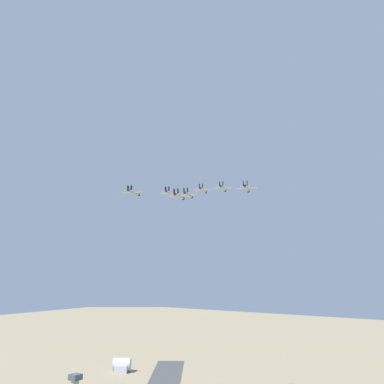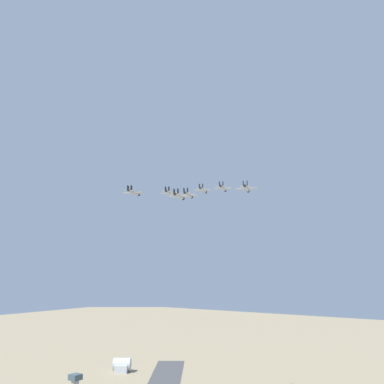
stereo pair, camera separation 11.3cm
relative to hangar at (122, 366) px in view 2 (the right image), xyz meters
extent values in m
cube|color=#384C56|center=(56.39, -99.19, 16.60)|extent=(6.00, 6.00, 3.20)
cylinder|color=silver|center=(56.39, -99.19, 19.70)|extent=(0.16, 0.16, 3.00)
cube|color=#B7BCC6|center=(0.02, -0.03, -1.86)|extent=(16.05, 17.19, 6.00)
cylinder|color=#B7BCC6|center=(0.02, -0.03, 1.14)|extent=(17.19, 16.05, 10.00)
cube|color=#47474C|center=(-3.83, 5.82, -2.46)|extent=(6.51, 4.43, 4.80)
ellipsoid|color=#9EA3A8|center=(112.67, -49.71, 127.55)|extent=(7.52, 15.55, 2.04)
cone|color=black|center=(109.54, -41.45, 127.55)|extent=(2.34, 2.52, 1.73)
ellipsoid|color=#334751|center=(111.43, -46.45, 128.32)|extent=(2.39, 3.08, 1.19)
cube|color=#9EA3A8|center=(112.95, -50.45, 127.44)|extent=(11.87, 7.40, 0.20)
cube|color=black|center=(108.18, -52.26, 127.49)|extent=(1.90, 3.33, 0.24)
cube|color=black|center=(117.72, -48.65, 127.49)|extent=(1.90, 3.33, 0.24)
cube|color=#9EA3A8|center=(115.03, -55.94, 127.55)|extent=(5.97, 4.26, 0.20)
cube|color=black|center=(113.96, -56.00, 129.02)|extent=(1.06, 2.21, 2.94)
cube|color=black|center=(115.87, -55.28, 129.02)|extent=(1.06, 2.21, 2.94)
cylinder|color=black|center=(115.64, -57.55, 127.55)|extent=(1.74, 1.56, 1.43)
ellipsoid|color=#9EA3A8|center=(104.33, -73.17, 123.13)|extent=(7.17, 15.38, 2.01)
cone|color=black|center=(101.39, -64.98, 123.13)|extent=(2.28, 2.47, 1.71)
ellipsoid|color=#334751|center=(103.17, -69.93, 123.88)|extent=(2.32, 3.03, 1.17)
cube|color=#9EA3A8|center=(104.59, -73.90, 123.02)|extent=(11.71, 7.13, 0.20)
cube|color=black|center=(99.87, -75.60, 123.07)|extent=(1.82, 3.29, 0.24)
cube|color=black|center=(109.32, -72.21, 123.07)|extent=(1.82, 3.29, 0.24)
cube|color=#9EA3A8|center=(106.54, -79.34, 123.13)|extent=(5.87, 4.12, 0.20)
cube|color=black|center=(105.49, -79.39, 124.58)|extent=(1.01, 2.19, 2.90)
cube|color=black|center=(107.38, -78.71, 124.58)|extent=(1.01, 2.19, 2.90)
cylinder|color=black|center=(107.12, -80.94, 123.13)|extent=(1.70, 1.52, 1.41)
ellipsoid|color=#9EA3A8|center=(134.47, -61.72, 124.72)|extent=(7.47, 15.20, 2.00)
cone|color=black|center=(131.35, -53.66, 124.72)|extent=(2.30, 2.47, 1.70)
ellipsoid|color=#334751|center=(133.24, -58.54, 125.47)|extent=(2.36, 3.02, 1.16)
cube|color=#9EA3A8|center=(134.76, -62.45, 124.61)|extent=(11.62, 7.32, 0.20)
cube|color=black|center=(130.10, -64.25, 124.66)|extent=(1.88, 3.26, 0.24)
cube|color=black|center=(139.41, -60.64, 124.66)|extent=(1.88, 3.26, 0.24)
cube|color=#9EA3A8|center=(136.83, -67.80, 124.72)|extent=(5.84, 4.20, 0.20)
cube|color=black|center=(135.79, -67.87, 126.16)|extent=(1.05, 2.16, 2.88)
cube|color=black|center=(137.65, -67.15, 126.16)|extent=(1.05, 2.16, 2.88)
cylinder|color=black|center=(137.44, -69.37, 124.72)|extent=(1.70, 1.54, 1.40)
ellipsoid|color=#9EA3A8|center=(95.99, -96.62, 121.06)|extent=(7.43, 15.60, 2.04)
cone|color=black|center=(92.91, -88.33, 121.06)|extent=(2.34, 2.52, 1.74)
ellipsoid|color=#334751|center=(94.77, -93.35, 121.82)|extent=(2.38, 3.09, 1.19)
cube|color=#9EA3A8|center=(96.26, -97.37, 120.95)|extent=(11.90, 7.35, 0.20)
cube|color=black|center=(91.48, -99.14, 121.00)|extent=(1.88, 3.34, 0.25)
cube|color=black|center=(101.05, -95.59, 121.00)|extent=(1.88, 3.34, 0.25)
cube|color=#9EA3A8|center=(98.31, -102.88, 121.06)|extent=(5.97, 4.23, 0.20)
cube|color=black|center=(97.24, -102.94, 122.53)|extent=(1.04, 2.22, 2.95)
cube|color=black|center=(99.15, -102.23, 122.53)|extent=(1.04, 2.22, 2.95)
cylinder|color=black|center=(98.90, -104.50, 121.06)|extent=(1.73, 1.56, 1.43)
ellipsoid|color=#9EA3A8|center=(156.28, -73.73, 120.62)|extent=(7.70, 15.47, 2.04)
cone|color=black|center=(153.05, -65.53, 120.62)|extent=(2.36, 2.53, 1.73)
ellipsoid|color=#334751|center=(155.00, -70.49, 121.38)|extent=(2.41, 3.08, 1.19)
cube|color=#9EA3A8|center=(156.57, -74.47, 120.50)|extent=(11.85, 7.51, 0.20)
cube|color=black|center=(151.84, -76.34, 120.56)|extent=(1.93, 3.32, 0.24)
cube|color=black|center=(161.30, -72.61, 120.56)|extent=(1.93, 3.32, 0.24)
cube|color=#9EA3A8|center=(158.72, -79.92, 120.62)|extent=(5.96, 4.30, 0.20)
cube|color=black|center=(157.66, -80.00, 122.09)|extent=(1.08, 2.20, 2.94)
cube|color=black|center=(159.55, -79.25, 122.09)|extent=(1.08, 2.20, 2.94)
cylinder|color=black|center=(159.35, -81.52, 120.62)|extent=(1.74, 1.57, 1.42)
ellipsoid|color=#9EA3A8|center=(126.13, -85.18, 118.41)|extent=(7.40, 15.09, 1.98)
cone|color=black|center=(123.04, -77.17, 118.41)|extent=(2.29, 2.46, 1.68)
ellipsoid|color=#334751|center=(124.91, -82.02, 119.15)|extent=(2.34, 3.00, 1.16)
cube|color=#9EA3A8|center=(126.41, -85.90, 118.30)|extent=(11.54, 7.25, 0.20)
cube|color=black|center=(121.79, -87.68, 118.35)|extent=(1.86, 3.24, 0.24)
cube|color=black|center=(131.03, -84.11, 118.35)|extent=(1.86, 3.24, 0.24)
cube|color=#9EA3A8|center=(128.47, -91.22, 118.41)|extent=(5.80, 4.16, 0.20)
cube|color=black|center=(127.43, -91.29, 119.84)|extent=(1.04, 2.15, 2.86)
cube|color=black|center=(129.28, -90.57, 119.84)|extent=(1.04, 2.15, 2.86)
cylinder|color=black|center=(129.07, -92.78, 118.41)|extent=(1.69, 1.53, 1.39)
ellipsoid|color=#9EA3A8|center=(132.87, -102.91, 114.68)|extent=(7.28, 15.15, 1.98)
cone|color=black|center=(129.85, -94.86, 114.68)|extent=(2.28, 2.45, 1.69)
ellipsoid|color=#334751|center=(131.67, -99.73, 115.42)|extent=(2.32, 3.00, 1.16)
cube|color=#9EA3A8|center=(133.14, -103.64, 114.57)|extent=(11.56, 7.18, 0.20)
cube|color=black|center=(128.49, -105.38, 114.62)|extent=(1.84, 3.24, 0.24)
cube|color=black|center=(137.78, -101.89, 114.62)|extent=(1.84, 3.24, 0.24)
cube|color=#9EA3A8|center=(135.14, -108.98, 114.68)|extent=(5.81, 4.13, 0.20)
cube|color=black|center=(134.11, -109.04, 116.11)|extent=(1.02, 2.16, 2.87)
cube|color=black|center=(135.96, -108.34, 116.11)|extent=(1.02, 2.16, 2.87)
cylinder|color=black|center=(135.73, -110.55, 114.68)|extent=(1.69, 1.52, 1.39)
camera|label=1|loc=(267.71, -286.91, 77.90)|focal=42.28mm
camera|label=2|loc=(267.80, -286.85, 77.90)|focal=42.28mm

